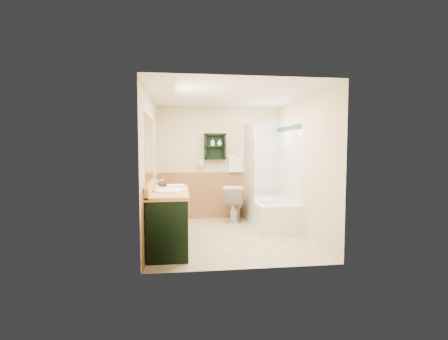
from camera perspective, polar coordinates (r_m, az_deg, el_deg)
floor at (r=5.68m, az=0.91°, el=-11.63°), size 3.00×3.00×0.00m
back_wall at (r=6.99m, az=-0.89°, el=1.29°), size 2.60×0.04×2.40m
left_wall at (r=5.45m, az=-12.94°, el=0.42°), size 0.04×3.00×2.40m
right_wall at (r=5.82m, az=13.89°, el=0.63°), size 0.04×3.00×2.40m
ceiling at (r=5.54m, az=0.94°, el=13.23°), size 2.60×3.00×0.04m
wainscot_left at (r=5.53m, az=-12.46°, el=-6.83°), size 2.98×2.98×1.00m
wainscot_back at (r=7.02m, az=-0.85°, el=-4.44°), size 2.58×2.58×1.00m
mirror_frame at (r=4.89m, az=-13.03°, el=3.54°), size 1.30×1.30×1.00m
mirror_glass at (r=4.89m, az=-12.97°, el=3.54°), size 1.20×1.20×0.90m
tile_right at (r=6.52m, az=11.14°, el=-0.30°), size 1.50×1.50×2.10m
tile_back at (r=7.14m, az=7.35°, el=0.11°), size 0.95×0.95×2.10m
tile_accent at (r=6.51m, az=11.16°, el=7.17°), size 1.50×1.50×0.10m
wall_shelf at (r=6.85m, az=-1.62°, el=4.16°), size 0.45×0.15×0.55m
hair_dryer at (r=6.86m, az=-4.12°, el=1.23°), size 0.10×0.24×0.18m
towel_bar at (r=6.96m, az=2.04°, el=2.51°), size 0.40×0.06×0.40m
curtain_rod at (r=6.32m, az=4.74°, el=8.24°), size 0.03×1.60×0.03m
shower_curtain at (r=6.49m, az=4.37°, el=0.62°), size 1.05×1.05×1.70m
vanity at (r=4.99m, az=-9.65°, el=-8.65°), size 0.59×1.39×0.88m
bathtub at (r=6.44m, az=8.28°, el=-7.47°), size 0.76×1.50×0.51m
toilet at (r=6.77m, az=1.86°, el=-5.84°), size 0.61×0.85×0.75m
counter_towel at (r=5.33m, az=-8.46°, el=-2.80°), size 0.29×0.23×0.04m
vanity_book at (r=5.55m, az=-11.17°, el=-1.64°), size 0.16×0.08×0.22m
tub_towel at (r=5.99m, az=7.46°, el=-5.52°), size 0.23×0.19×0.07m
soap_bottle_a at (r=6.85m, az=-2.04°, el=4.57°), size 0.10×0.16×0.07m
soap_bottle_b at (r=6.86m, az=-0.79°, el=4.72°), size 0.12×0.14×0.10m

